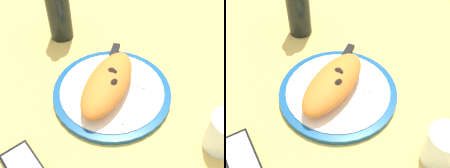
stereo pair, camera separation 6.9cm
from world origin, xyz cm
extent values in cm
cube|color=#DBB756|center=(0.00, 0.00, -1.50)|extent=(150.00, 150.00, 3.00)
cylinder|color=navy|center=(0.00, 0.00, 0.74)|extent=(29.78, 29.78, 1.48)
cylinder|color=white|center=(0.00, 0.00, 1.63)|extent=(26.16, 26.16, 0.30)
ellipsoid|color=orange|center=(-1.13, 0.60, 4.77)|extent=(23.88, 12.96, 5.97)
ellipsoid|color=black|center=(-2.03, -1.36, 7.11)|extent=(2.91, 2.15, 1.01)
ellipsoid|color=black|center=(0.64, 0.66, 7.27)|extent=(3.47, 3.21, 1.04)
ellipsoid|color=black|center=(0.73, -0.29, 7.20)|extent=(3.56, 3.42, 0.99)
cube|color=silver|center=(-1.95, -6.71, 1.98)|extent=(12.21, 2.22, 0.40)
cube|color=silver|center=(6.10, -5.83, 1.98)|extent=(4.22, 2.62, 0.40)
cube|color=silver|center=(-1.36, 2.13, 1.98)|extent=(13.03, 5.35, 0.40)
cube|color=black|center=(9.98, 5.58, 2.38)|extent=(10.71, 4.99, 1.20)
cube|color=white|center=(-26.78, 5.15, 1.08)|extent=(8.82, 11.68, 0.16)
cylinder|color=silver|center=(-0.68, -27.72, 1.96)|extent=(7.06, 7.06, 3.52)
cylinder|color=black|center=(12.81, 25.35, 8.46)|extent=(6.99, 6.99, 16.93)
camera|label=1|loc=(-40.15, -23.35, 55.23)|focal=45.19mm
camera|label=2|loc=(-36.23, -29.06, 55.23)|focal=45.19mm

